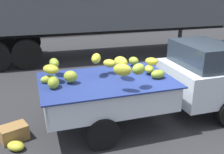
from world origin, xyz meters
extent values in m
plane|color=#28282B|center=(0.00, 0.00, 0.00)|extent=(220.00, 220.00, 0.00)
cube|color=gray|center=(0.00, 10.83, 0.08)|extent=(80.00, 0.80, 0.16)
cube|color=silver|center=(1.58, 0.09, 0.79)|extent=(1.94, 1.68, 0.78)
cube|color=#28333D|center=(1.39, 0.09, 1.44)|extent=(1.07, 1.47, 0.52)
cube|color=silver|center=(-0.95, 0.11, 0.58)|extent=(2.66, 1.69, 0.08)
cube|color=silver|center=(-0.94, 0.92, 0.84)|extent=(2.65, 0.08, 0.44)
cube|color=silver|center=(-0.96, -0.69, 0.84)|extent=(2.65, 0.08, 0.44)
cube|color=silver|center=(0.35, 0.10, 0.84)|extent=(0.07, 1.66, 0.44)
cube|color=silver|center=(-2.25, 0.12, 0.84)|extent=(0.07, 1.66, 0.44)
cube|color=#B21914|center=(-0.94, 0.95, 0.80)|extent=(2.54, 0.04, 0.07)
cube|color=navy|center=(-0.95, 0.11, 1.07)|extent=(2.78, 1.81, 0.03)
ellipsoid|color=olive|center=(0.10, -0.15, 1.17)|extent=(0.35, 0.27, 0.19)
ellipsoid|color=#93A42F|center=(-2.11, 0.32, 1.15)|extent=(0.34, 0.23, 0.16)
ellipsoid|color=#8DA532|center=(-1.94, 0.71, 1.36)|extent=(0.22, 0.37, 0.20)
ellipsoid|color=gold|center=(-1.09, 0.38, 1.48)|extent=(0.32, 0.40, 0.21)
ellipsoid|color=#A5B032|center=(0.05, 0.14, 1.20)|extent=(0.32, 0.35, 0.17)
ellipsoid|color=#94A12C|center=(-1.70, 0.12, 1.23)|extent=(0.36, 0.35, 0.23)
ellipsoid|color=#AAAA2B|center=(-2.05, 0.33, 1.35)|extent=(0.43, 0.46, 0.18)
ellipsoid|color=gold|center=(0.11, 0.18, 1.36)|extent=(0.34, 0.33, 0.16)
ellipsoid|color=gold|center=(-0.66, 0.04, 1.45)|extent=(0.31, 0.41, 0.24)
ellipsoid|color=olive|center=(-0.51, -0.51, 1.46)|extent=(0.35, 0.33, 0.21)
ellipsoid|color=olive|center=(-2.05, -0.02, 1.19)|extent=(0.28, 0.34, 0.23)
ellipsoid|color=gold|center=(-0.86, -0.58, 1.50)|extent=(0.38, 0.36, 0.23)
ellipsoid|color=olive|center=(-0.06, 0.78, 1.22)|extent=(0.28, 0.32, 0.19)
ellipsoid|color=gold|center=(-0.77, 0.45, 1.32)|extent=(0.36, 0.37, 0.18)
cylinder|color=black|center=(1.63, 0.89, 0.32)|extent=(0.64, 0.21, 0.64)
cylinder|color=black|center=(-1.25, 0.92, 0.32)|extent=(0.64, 0.21, 0.64)
cylinder|color=black|center=(-1.27, -0.69, 0.32)|extent=(0.64, 0.21, 0.64)
cube|color=black|center=(1.13, 5.93, 1.10)|extent=(11.05, 0.79, 0.30)
cylinder|color=black|center=(-2.43, 7.26, 0.54)|extent=(1.09, 0.34, 1.08)
cylinder|color=black|center=(-2.51, 4.86, 0.54)|extent=(1.09, 0.34, 1.08)
cylinder|color=black|center=(-3.50, 7.30, 0.54)|extent=(1.09, 0.34, 1.08)
cylinder|color=#38383A|center=(4.43, 5.82, 0.62)|extent=(0.18, 0.18, 1.25)
ellipsoid|color=gold|center=(-2.85, -0.23, 0.08)|extent=(0.42, 0.41, 0.16)
cube|color=olive|center=(-2.89, 0.14, 0.16)|extent=(0.61, 0.51, 0.31)
camera|label=1|loc=(-2.42, -4.74, 2.98)|focal=41.47mm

